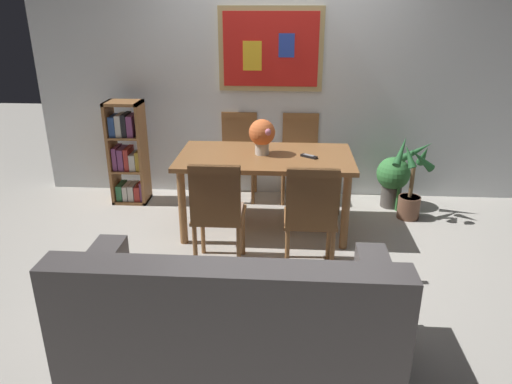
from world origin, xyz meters
TOP-DOWN VIEW (x-y plane):
  - ground_plane at (0.00, 0.00)m, footprint 12.00×12.00m
  - wall_back_with_painting at (-0.00, 1.33)m, footprint 5.20×0.14m
  - dining_table at (-0.11, 0.37)m, footprint 1.57×0.86m
  - dining_chair_far_right at (0.22, 1.18)m, footprint 0.40×0.41m
  - dining_chair_far_left at (-0.44, 1.19)m, footprint 0.40×0.41m
  - dining_chair_near_right at (0.27, -0.43)m, footprint 0.40×0.41m
  - dining_chair_near_left at (-0.44, -0.41)m, footprint 0.40×0.41m
  - leather_couch at (-0.20, -1.53)m, footprint 1.80×0.84m
  - bookshelf at (-1.57, 0.94)m, footprint 0.36×0.28m
  - potted_ivy at (1.18, 0.98)m, footprint 0.34×0.34m
  - potted_palm at (1.30, 0.70)m, footprint 0.43×0.43m
  - flower_vase at (-0.14, 0.40)m, footprint 0.24×0.23m
  - tv_remote at (0.28, 0.33)m, footprint 0.15×0.13m

SIDE VIEW (x-z plane):
  - ground_plane at x=0.00m, z-range 0.00..0.00m
  - leather_couch at x=-0.20m, z-range -0.11..0.73m
  - potted_ivy at x=1.18m, z-range 0.03..0.59m
  - potted_palm at x=1.30m, z-range -0.05..0.76m
  - bookshelf at x=-1.57m, z-range -0.03..1.05m
  - dining_chair_far_right at x=0.22m, z-range 0.08..0.99m
  - dining_chair_far_left at x=-0.44m, z-range 0.08..0.99m
  - dining_chair_near_right at x=0.27m, z-range 0.08..0.99m
  - dining_chair_near_left at x=-0.44m, z-range 0.08..0.99m
  - dining_table at x=-0.11m, z-range 0.27..0.99m
  - tv_remote at x=0.28m, z-range 0.72..0.74m
  - flower_vase at x=-0.14m, z-range 0.75..1.07m
  - wall_back_with_painting at x=0.00m, z-range 0.00..2.60m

